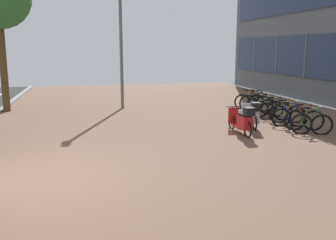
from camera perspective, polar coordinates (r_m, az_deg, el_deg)
ground at (r=8.11m, az=-10.19°, el=-8.52°), size 21.00×40.00×0.13m
bicycle_rack_00 at (r=12.42m, az=21.31°, el=-0.56°), size 1.21×0.60×0.95m
bicycle_rack_01 at (r=13.00m, az=20.32°, el=0.02°), size 1.27×0.53×0.97m
bicycle_rack_02 at (r=13.43m, az=18.32°, el=0.43°), size 1.23×0.49×0.94m
bicycle_rack_03 at (r=14.07m, az=17.91°, el=0.92°), size 1.24×0.51×0.93m
bicycle_rack_04 at (r=14.52m, az=16.16°, el=1.35°), size 1.23×0.58×0.96m
bicycle_rack_05 at (r=15.07m, az=15.16°, el=1.71°), size 1.24×0.50×0.93m
bicycle_rack_06 at (r=15.62m, az=14.17°, el=2.08°), size 1.19×0.66×0.93m
bicycle_rack_07 at (r=16.19m, az=13.47°, el=2.53°), size 1.31×0.72×1.03m
bicycle_rack_08 at (r=16.73m, az=12.44°, el=2.77°), size 1.19×0.69×0.98m
scooter_near at (r=11.79m, az=11.44°, el=-0.13°), size 0.52×1.79×0.95m
scooter_mid at (r=12.91m, az=12.83°, el=0.76°), size 0.69×1.82×0.95m
lamp_post at (r=16.63m, az=-7.30°, el=12.56°), size 0.20×0.52×5.64m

